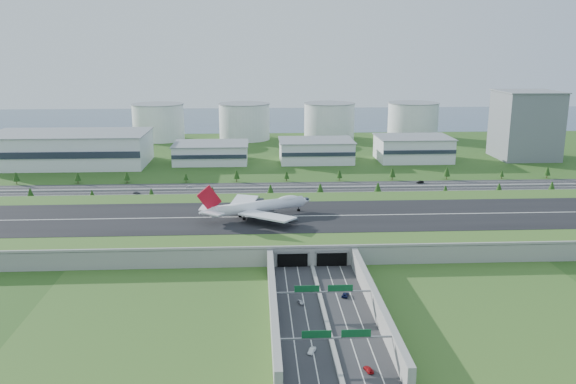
{
  "coord_description": "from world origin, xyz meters",
  "views": [
    {
      "loc": [
        -23.42,
        -297.19,
        93.91
      ],
      "look_at": [
        -5.93,
        35.0,
        12.32
      ],
      "focal_mm": 38.0,
      "sensor_mm": 36.0,
      "label": 1
    }
  ],
  "objects_px": {
    "car_4": "(137,193)",
    "car_7": "(189,187)",
    "car_0": "(301,302)",
    "car_2": "(345,295)",
    "fuel_tank_a": "(158,122)",
    "car_1": "(312,350)",
    "office_tower": "(526,125)",
    "car_5": "(420,182)",
    "car_3": "(369,369)",
    "boeing_747": "(257,206)"
  },
  "relations": [
    {
      "from": "boeing_747",
      "to": "car_3",
      "type": "xyz_separation_m",
      "value": [
        32.02,
        -137.91,
        -12.72
      ]
    },
    {
      "from": "office_tower",
      "to": "car_0",
      "type": "bearing_deg",
      "value": -126.19
    },
    {
      "from": "car_0",
      "to": "car_1",
      "type": "distance_m",
      "value": 36.64
    },
    {
      "from": "boeing_747",
      "to": "car_5",
      "type": "distance_m",
      "value": 154.18
    },
    {
      "from": "car_1",
      "to": "fuel_tank_a",
      "type": "bearing_deg",
      "value": 128.15
    },
    {
      "from": "fuel_tank_a",
      "to": "car_0",
      "type": "relative_size",
      "value": 12.5
    },
    {
      "from": "fuel_tank_a",
      "to": "car_4",
      "type": "xyz_separation_m",
      "value": [
        19.75,
        -225.01,
        -16.64
      ]
    },
    {
      "from": "fuel_tank_a",
      "to": "car_1",
      "type": "bearing_deg",
      "value": -75.45
    },
    {
      "from": "car_4",
      "to": "office_tower",
      "type": "bearing_deg",
      "value": -78.13
    },
    {
      "from": "boeing_747",
      "to": "car_2",
      "type": "distance_m",
      "value": 90.72
    },
    {
      "from": "car_4",
      "to": "car_7",
      "type": "relative_size",
      "value": 0.94
    },
    {
      "from": "fuel_tank_a",
      "to": "car_2",
      "type": "distance_m",
      "value": 414.39
    },
    {
      "from": "car_7",
      "to": "car_0",
      "type": "bearing_deg",
      "value": 27.71
    },
    {
      "from": "boeing_747",
      "to": "car_3",
      "type": "height_order",
      "value": "boeing_747"
    },
    {
      "from": "office_tower",
      "to": "car_4",
      "type": "xyz_separation_m",
      "value": [
        -300.25,
        -110.01,
        -26.64
      ]
    },
    {
      "from": "fuel_tank_a",
      "to": "car_3",
      "type": "relative_size",
      "value": 11.0
    },
    {
      "from": "car_0",
      "to": "car_3",
      "type": "xyz_separation_m",
      "value": [
        16.42,
        -48.66,
        -0.02
      ]
    },
    {
      "from": "car_4",
      "to": "car_7",
      "type": "xyz_separation_m",
      "value": [
        31.4,
        15.42,
        -0.07
      ]
    },
    {
      "from": "car_0",
      "to": "car_3",
      "type": "bearing_deg",
      "value": -87.56
    },
    {
      "from": "boeing_747",
      "to": "car_4",
      "type": "distance_m",
      "value": 115.1
    },
    {
      "from": "car_7",
      "to": "car_2",
      "type": "bearing_deg",
      "value": 32.99
    },
    {
      "from": "office_tower",
      "to": "fuel_tank_a",
      "type": "relative_size",
      "value": 1.1
    },
    {
      "from": "office_tower",
      "to": "car_0",
      "type": "xyz_separation_m",
      "value": [
        -207.73,
        -283.94,
        -26.7
      ]
    },
    {
      "from": "car_0",
      "to": "car_4",
      "type": "distance_m",
      "value": 197.0
    },
    {
      "from": "car_2",
      "to": "car_5",
      "type": "bearing_deg",
      "value": -92.25
    },
    {
      "from": "car_1",
      "to": "car_4",
      "type": "bearing_deg",
      "value": 137.5
    },
    {
      "from": "car_1",
      "to": "car_5",
      "type": "distance_m",
      "value": 249.99
    },
    {
      "from": "fuel_tank_a",
      "to": "car_0",
      "type": "bearing_deg",
      "value": -74.28
    },
    {
      "from": "car_7",
      "to": "car_3",
      "type": "bearing_deg",
      "value": 27.87
    },
    {
      "from": "boeing_747",
      "to": "car_2",
      "type": "height_order",
      "value": "boeing_747"
    },
    {
      "from": "office_tower",
      "to": "car_2",
      "type": "height_order",
      "value": "office_tower"
    },
    {
      "from": "fuel_tank_a",
      "to": "boeing_747",
      "type": "bearing_deg",
      "value": -72.66
    },
    {
      "from": "car_1",
      "to": "car_3",
      "type": "xyz_separation_m",
      "value": [
        15.63,
        -12.03,
        -0.05
      ]
    },
    {
      "from": "car_1",
      "to": "car_7",
      "type": "distance_m",
      "value": 234.3
    },
    {
      "from": "car_5",
      "to": "fuel_tank_a",
      "type": "bearing_deg",
      "value": -156.07
    },
    {
      "from": "car_1",
      "to": "car_5",
      "type": "height_order",
      "value": "car_5"
    },
    {
      "from": "car_7",
      "to": "fuel_tank_a",
      "type": "bearing_deg",
      "value": -156.46
    },
    {
      "from": "boeing_747",
      "to": "car_2",
      "type": "relative_size",
      "value": 12.34
    },
    {
      "from": "car_0",
      "to": "car_5",
      "type": "height_order",
      "value": "car_5"
    },
    {
      "from": "fuel_tank_a",
      "to": "car_2",
      "type": "xyz_separation_m",
      "value": [
        129.71,
        -393.21,
        -16.72
      ]
    },
    {
      "from": "car_2",
      "to": "car_4",
      "type": "relative_size",
      "value": 1.1
    },
    {
      "from": "car_2",
      "to": "car_4",
      "type": "bearing_deg",
      "value": -36.31
    },
    {
      "from": "car_0",
      "to": "car_2",
      "type": "distance_m",
      "value": 18.36
    },
    {
      "from": "boeing_747",
      "to": "car_4",
      "type": "xyz_separation_m",
      "value": [
        -76.92,
        84.68,
        -12.64
      ]
    },
    {
      "from": "car_2",
      "to": "car_4",
      "type": "height_order",
      "value": "car_4"
    },
    {
      "from": "car_2",
      "to": "car_5",
      "type": "distance_m",
      "value": 204.49
    },
    {
      "from": "car_3",
      "to": "car_1",
      "type": "bearing_deg",
      "value": -53.12
    },
    {
      "from": "boeing_747",
      "to": "fuel_tank_a",
      "type": "bearing_deg",
      "value": 84.15
    },
    {
      "from": "car_1",
      "to": "car_2",
      "type": "height_order",
      "value": "car_1"
    },
    {
      "from": "office_tower",
      "to": "car_1",
      "type": "relative_size",
      "value": 12.76
    }
  ]
}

